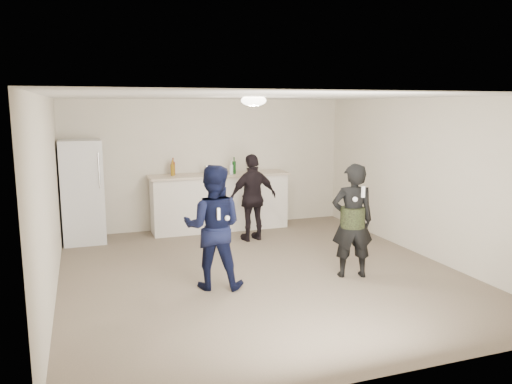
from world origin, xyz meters
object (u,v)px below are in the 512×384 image
object	(u,v)px
fridge	(83,192)
shaker	(207,170)
spectator	(253,198)
counter	(220,203)
man	(213,227)
woman	(352,221)

from	to	relation	value
fridge	shaker	distance (m)	2.26
spectator	counter	bearing A→B (deg)	-77.71
shaker	counter	bearing A→B (deg)	-0.20
counter	man	xyz separation A→B (m)	(-0.90, -2.99, 0.29)
counter	fridge	distance (m)	2.52
man	spectator	world-z (taller)	man
counter	fridge	bearing A→B (deg)	-178.39
fridge	spectator	world-z (taller)	fridge
woman	man	bearing A→B (deg)	7.63
man	woman	size ratio (longest dim) A/B	1.02
fridge	man	world-z (taller)	fridge
woman	spectator	size ratio (longest dim) A/B	1.04
counter	spectator	distance (m)	1.04
fridge	shaker	xyz separation A→B (m)	(2.24, 0.07, 0.28)
man	woman	bearing A→B (deg)	-165.77
shaker	man	bearing A→B (deg)	-102.28
shaker	man	xyz separation A→B (m)	(-0.65, -2.99, -0.36)
woman	counter	bearing A→B (deg)	-57.87
counter	spectator	xyz separation A→B (m)	(0.35, -0.94, 0.25)
counter	spectator	size ratio (longest dim) A/B	1.68
fridge	man	bearing A→B (deg)	-61.49
counter	woman	xyz separation A→B (m)	(1.03, -3.22, 0.28)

